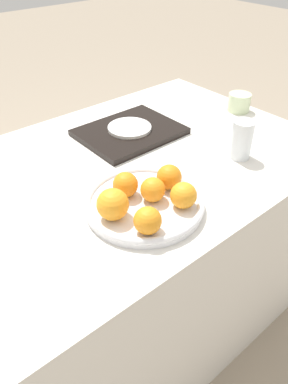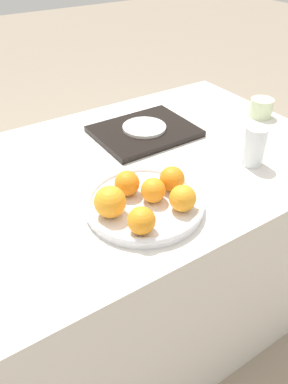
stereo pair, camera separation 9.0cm
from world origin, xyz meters
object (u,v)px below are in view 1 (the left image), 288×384
at_px(orange_1, 152,190).
at_px(serving_tray, 130,132).
at_px(orange_0, 125,185).
at_px(water_glass, 241,140).
at_px(cup_0, 239,102).
at_px(side_plate, 130,128).
at_px(orange_4, 169,177).
at_px(orange_5, 113,204).
at_px(orange_3, 183,195).
at_px(fruit_platter, 144,203).
at_px(orange_2, 148,221).

relative_size(orange_1, serving_tray, 0.19).
relative_size(orange_0, water_glass, 0.55).
relative_size(orange_0, cup_0, 0.78).
bearing_deg(water_glass, side_plate, 116.79).
distance_m(orange_4, orange_5, 0.18).
distance_m(orange_3, cup_0, 0.65).
bearing_deg(side_plate, orange_4, -111.43).
xyz_separation_m(orange_0, side_plate, (0.23, 0.28, -0.03)).
bearing_deg(orange_4, orange_1, -169.94).
xyz_separation_m(fruit_platter, orange_1, (0.02, -0.01, 0.04)).
bearing_deg(orange_3, orange_5, 153.76).
relative_size(orange_4, orange_5, 0.85).
height_order(side_plate, cup_0, cup_0).
relative_size(orange_2, orange_5, 0.84).
bearing_deg(orange_2, orange_0, 71.54).
height_order(orange_0, serving_tray, orange_0).
xyz_separation_m(fruit_platter, serving_tray, (0.21, 0.33, -0.01)).
distance_m(orange_4, serving_tray, 0.35).
bearing_deg(orange_4, fruit_platter, -176.88).
bearing_deg(orange_0, orange_4, -23.65).
height_order(orange_0, water_glass, water_glass).
bearing_deg(orange_2, orange_3, 6.28).
distance_m(water_glass, side_plate, 0.36).
bearing_deg(fruit_platter, water_glass, 0.47).
distance_m(orange_5, side_plate, 0.45).
distance_m(fruit_platter, orange_4, 0.10).
bearing_deg(fruit_platter, serving_tray, 56.75).
relative_size(orange_2, water_glass, 0.54).
distance_m(orange_5, water_glass, 0.47).
distance_m(orange_0, orange_2, 0.15).
bearing_deg(orange_0, water_glass, -6.89).
distance_m(orange_1, orange_2, 0.11).
distance_m(orange_0, water_glass, 0.40).
xyz_separation_m(fruit_platter, orange_4, (0.09, 0.00, 0.04)).
height_order(orange_4, side_plate, orange_4).
distance_m(orange_0, orange_1, 0.07).
relative_size(fruit_platter, water_glass, 2.56).
xyz_separation_m(orange_1, cup_0, (0.62, 0.22, -0.02)).
xyz_separation_m(orange_2, orange_4, (0.15, 0.09, 0.00)).
bearing_deg(orange_3, orange_1, 122.85).
relative_size(orange_3, cup_0, 0.79).
bearing_deg(fruit_platter, orange_0, 108.81).
height_order(orange_4, orange_5, orange_5).
bearing_deg(water_glass, serving_tray, 116.79).
distance_m(serving_tray, side_plate, 0.02).
xyz_separation_m(orange_1, orange_3, (0.04, -0.07, 0.00)).
bearing_deg(serving_tray, orange_0, -130.00).
height_order(fruit_platter, orange_0, orange_0).
bearing_deg(cup_0, serving_tray, 165.10).
bearing_deg(orange_3, side_plate, 69.04).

